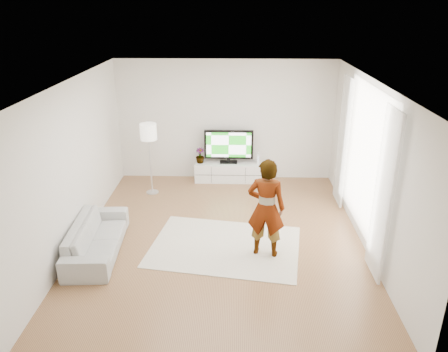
{
  "coord_description": "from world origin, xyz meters",
  "views": [
    {
      "loc": [
        0.25,
        -6.84,
        4.0
      ],
      "look_at": [
        0.04,
        0.4,
        1.07
      ],
      "focal_mm": 35.0,
      "sensor_mm": 36.0,
      "label": 1
    }
  ],
  "objects_px": {
    "television": "(229,145)",
    "player": "(266,208)",
    "media_console": "(229,172)",
    "sofa": "(97,238)",
    "floor_lamp": "(149,135)",
    "rug": "(225,246)"
  },
  "relations": [
    {
      "from": "television",
      "to": "player",
      "type": "height_order",
      "value": "player"
    },
    {
      "from": "media_console",
      "to": "player",
      "type": "distance_m",
      "value": 3.35
    },
    {
      "from": "sofa",
      "to": "floor_lamp",
      "type": "relative_size",
      "value": 1.21
    },
    {
      "from": "media_console",
      "to": "player",
      "type": "xyz_separation_m",
      "value": [
        0.67,
        -3.22,
        0.64
      ]
    },
    {
      "from": "rug",
      "to": "sofa",
      "type": "distance_m",
      "value": 2.19
    },
    {
      "from": "media_console",
      "to": "floor_lamp",
      "type": "bearing_deg",
      "value": -155.97
    },
    {
      "from": "television",
      "to": "player",
      "type": "xyz_separation_m",
      "value": [
        0.67,
        -3.25,
        -0.01
      ]
    },
    {
      "from": "player",
      "to": "sofa",
      "type": "distance_m",
      "value": 2.89
    },
    {
      "from": "rug",
      "to": "floor_lamp",
      "type": "xyz_separation_m",
      "value": [
        -1.69,
        2.26,
        1.33
      ]
    },
    {
      "from": "media_console",
      "to": "rug",
      "type": "bearing_deg",
      "value": -90.05
    },
    {
      "from": "floor_lamp",
      "to": "sofa",
      "type": "bearing_deg",
      "value": -100.82
    },
    {
      "from": "media_console",
      "to": "sofa",
      "type": "xyz_separation_m",
      "value": [
        -2.16,
        -3.24,
        0.06
      ]
    },
    {
      "from": "television",
      "to": "rug",
      "type": "relative_size",
      "value": 0.45
    },
    {
      "from": "media_console",
      "to": "sofa",
      "type": "height_order",
      "value": "sofa"
    },
    {
      "from": "media_console",
      "to": "rug",
      "type": "relative_size",
      "value": 0.62
    },
    {
      "from": "media_console",
      "to": "television",
      "type": "relative_size",
      "value": 1.39
    },
    {
      "from": "television",
      "to": "sofa",
      "type": "xyz_separation_m",
      "value": [
        -2.16,
        -3.27,
        -0.59
      ]
    },
    {
      "from": "television",
      "to": "rug",
      "type": "height_order",
      "value": "television"
    },
    {
      "from": "media_console",
      "to": "television",
      "type": "distance_m",
      "value": 0.65
    },
    {
      "from": "media_console",
      "to": "television",
      "type": "height_order",
      "value": "television"
    },
    {
      "from": "media_console",
      "to": "floor_lamp",
      "type": "distance_m",
      "value": 2.16
    },
    {
      "from": "media_console",
      "to": "sofa",
      "type": "distance_m",
      "value": 3.9
    }
  ]
}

